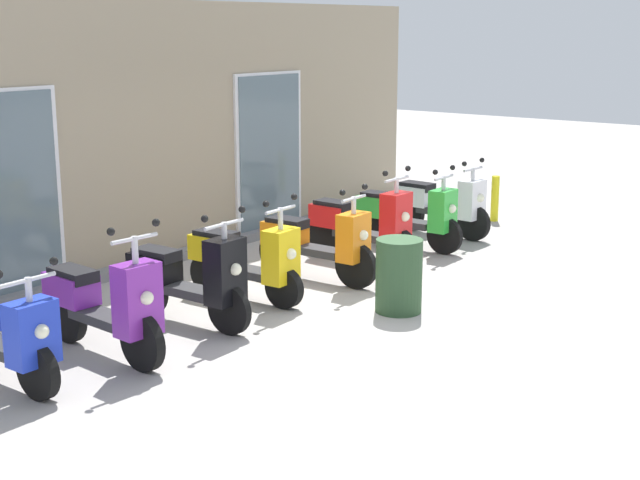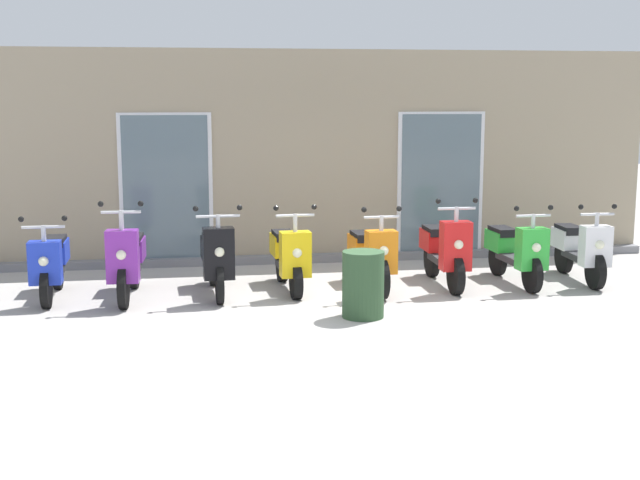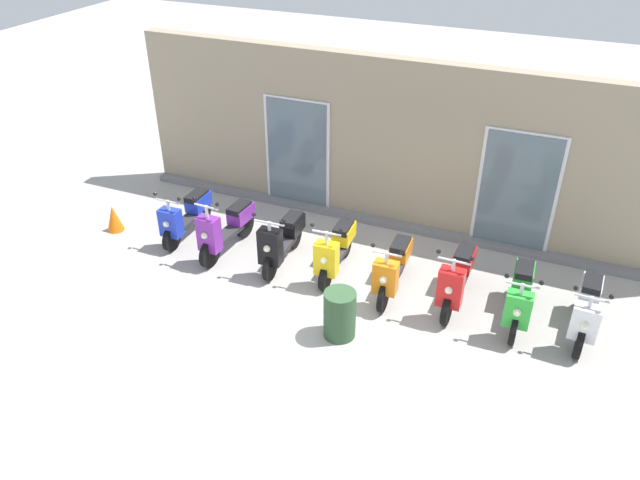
% 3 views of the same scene
% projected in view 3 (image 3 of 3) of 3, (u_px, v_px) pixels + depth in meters
% --- Properties ---
extents(ground_plane, '(40.00, 40.00, 0.00)m').
position_uv_depth(ground_plane, '(339.00, 316.00, 9.78)').
color(ground_plane, '#A8A39E').
extents(storefront_facade, '(10.93, 0.50, 3.24)m').
position_uv_depth(storefront_facade, '(404.00, 149.00, 11.48)').
color(storefront_facade, gray).
rests_on(storefront_facade, ground_plane).
extents(scooter_blue, '(0.57, 1.53, 1.13)m').
position_uv_depth(scooter_blue, '(186.00, 215.00, 11.60)').
color(scooter_blue, black).
rests_on(scooter_blue, ground_plane).
extents(scooter_purple, '(0.54, 1.66, 1.31)m').
position_uv_depth(scooter_purple, '(226.00, 228.00, 11.13)').
color(scooter_purple, black).
rests_on(scooter_purple, ground_plane).
extents(scooter_black, '(0.60, 1.60, 1.23)m').
position_uv_depth(scooter_black, '(282.00, 239.00, 10.79)').
color(scooter_black, black).
rests_on(scooter_black, ground_plane).
extents(scooter_yellow, '(0.55, 1.52, 1.20)m').
position_uv_depth(scooter_yellow, '(336.00, 249.00, 10.59)').
color(scooter_yellow, black).
rests_on(scooter_yellow, ground_plane).
extents(scooter_orange, '(0.52, 1.65, 1.18)m').
position_uv_depth(scooter_orange, '(393.00, 267.00, 10.12)').
color(scooter_orange, black).
rests_on(scooter_orange, ground_plane).
extents(scooter_red, '(0.56, 1.65, 1.26)m').
position_uv_depth(scooter_red, '(457.00, 278.00, 9.82)').
color(scooter_red, black).
rests_on(scooter_red, ground_plane).
extents(scooter_green, '(0.54, 1.64, 1.15)m').
position_uv_depth(scooter_green, '(520.00, 295.00, 9.47)').
color(scooter_green, black).
rests_on(scooter_green, ground_plane).
extents(scooter_white, '(0.53, 1.59, 1.14)m').
position_uv_depth(scooter_white, '(587.00, 309.00, 9.19)').
color(scooter_white, black).
rests_on(scooter_white, ground_plane).
extents(traffic_cone, '(0.32, 0.32, 0.52)m').
position_uv_depth(traffic_cone, '(114.00, 218.00, 11.90)').
color(traffic_cone, orange).
rests_on(traffic_cone, ground_plane).
extents(trash_bin, '(0.49, 0.49, 0.78)m').
position_uv_depth(trash_bin, '(340.00, 314.00, 9.20)').
color(trash_bin, '#2D4C2D').
rests_on(trash_bin, ground_plane).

